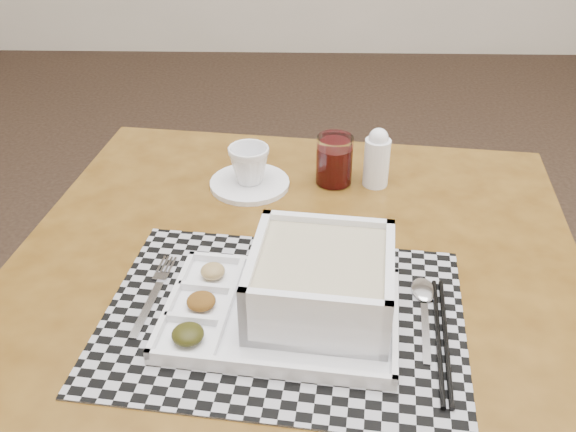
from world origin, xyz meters
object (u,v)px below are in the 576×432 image
object	(u,v)px
serving_tray	(310,290)
juice_glass	(334,162)
cup	(249,165)
creamer_bottle	(377,158)
dining_table	(294,299)

from	to	relation	value
serving_tray	juice_glass	world-z (taller)	serving_tray
cup	juice_glass	distance (m)	0.16
juice_glass	creamer_bottle	xyz separation A→B (m)	(0.08, -0.00, 0.01)
dining_table	creamer_bottle	distance (m)	0.32
cup	creamer_bottle	xyz separation A→B (m)	(0.24, 0.01, 0.01)
cup	creamer_bottle	bearing A→B (deg)	2.79
serving_tray	creamer_bottle	size ratio (longest dim) A/B	2.99
dining_table	serving_tray	xyz separation A→B (m)	(0.02, -0.11, 0.11)
serving_tray	creamer_bottle	world-z (taller)	creamer_bottle
creamer_bottle	juice_glass	bearing A→B (deg)	176.59
juice_glass	cup	bearing A→B (deg)	-173.67
dining_table	serving_tray	world-z (taller)	serving_tray
serving_tray	cup	xyz separation A→B (m)	(-0.11, 0.36, 0.00)
juice_glass	creamer_bottle	distance (m)	0.08
creamer_bottle	dining_table	bearing A→B (deg)	-120.09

